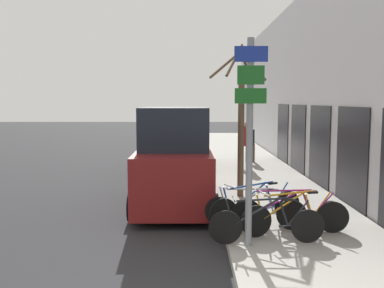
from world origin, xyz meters
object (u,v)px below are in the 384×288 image
bicycle_0 (266,224)px  parked_car_1 (175,144)px  parked_car_0 (173,163)px  street_tree (240,121)px  bicycle_3 (254,210)px  signpost (248,134)px  bicycle_4 (255,207)px  bicycle_1 (292,216)px  pedestrian_near (249,140)px  bicycle_2 (288,213)px  pedestrian_far (243,141)px

bicycle_0 → parked_car_1: (-1.96, 8.98, 0.53)m
parked_car_0 → parked_car_1: parked_car_0 is taller
parked_car_1 → street_tree: size_ratio=1.13×
bicycle_0 → bicycle_3: (-0.07, 0.95, -0.00)m
signpost → bicycle_3: (0.27, 1.04, -1.62)m
bicycle_0 → parked_car_0: parked_car_0 is taller
parked_car_1 → street_tree: 5.59m
signpost → parked_car_0: (-1.43, 3.31, -1.00)m
bicycle_4 → parked_car_0: bearing=13.5°
signpost → parked_car_1: size_ratio=0.79×
street_tree → parked_car_0: bearing=-159.9°
street_tree → parked_car_1: bearing=110.5°
bicycle_0 → bicycle_4: bicycle_4 is taller
bicycle_1 → pedestrian_near: pedestrian_near is taller
bicycle_2 → pedestrian_far: pedestrian_far is taller
bicycle_0 → bicycle_3: bicycle_0 is taller
signpost → bicycle_0: (0.34, 0.10, -1.62)m
bicycle_1 → bicycle_2: bicycle_2 is taller
bicycle_4 → pedestrian_far: size_ratio=1.14×
bicycle_0 → pedestrian_far: pedestrian_far is taller
bicycle_4 → pedestrian_far: pedestrian_far is taller
bicycle_0 → pedestrian_near: (1.10, 10.30, 0.54)m
bicycle_4 → street_tree: 3.18m
bicycle_1 → bicycle_4: bicycle_4 is taller
bicycle_3 → bicycle_4: bearing=-5.8°
bicycle_4 → street_tree: bearing=-26.0°
parked_car_1 → bicycle_0: bearing=-75.4°
bicycle_3 → bicycle_2: bearing=-98.6°
pedestrian_near → parked_car_0: bearing=-130.2°
signpost → street_tree: 3.95m
bicycle_2 → pedestrian_near: bearing=3.2°
parked_car_0 → street_tree: street_tree is taller
parked_car_0 → street_tree: bearing=19.5°
bicycle_3 → parked_car_1: bearing=24.4°
bicycle_3 → pedestrian_near: (1.17, 9.35, 0.55)m
bicycle_0 → parked_car_0: size_ratio=0.50×
signpost → pedestrian_near: 10.55m
bicycle_4 → bicycle_3: bearing=136.6°
parked_car_0 → pedestrian_far: size_ratio=2.37×
parked_car_1 → parked_car_0: bearing=-85.8°
bicycle_1 → signpost: bearing=110.0°
bicycle_1 → pedestrian_far: pedestrian_far is taller
bicycle_3 → parked_car_0: (-1.70, 2.26, 0.62)m
parked_car_0 → pedestrian_far: 5.93m
bicycle_3 → pedestrian_far: size_ratio=1.14×
bicycle_3 → pedestrian_near: 9.44m
signpost → bicycle_0: size_ratio=1.72×
bicycle_1 → bicycle_3: bicycle_1 is taller
bicycle_4 → street_tree: size_ratio=0.50×
bicycle_3 → parked_car_1: size_ratio=0.44×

